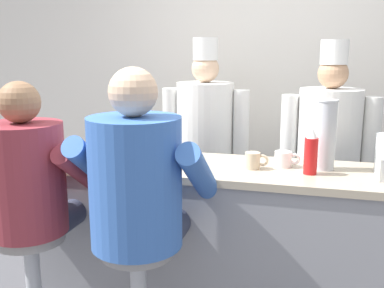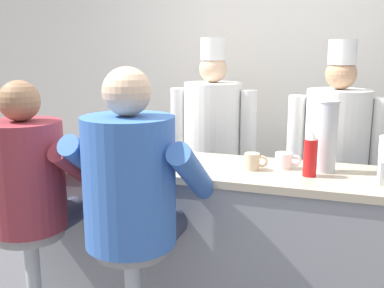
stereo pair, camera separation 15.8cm
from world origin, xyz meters
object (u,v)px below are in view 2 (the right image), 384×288
(ketchup_bottle_red, at_px, (310,154))
(breakfast_plate, at_px, (95,153))
(cup_stack_steel, at_px, (327,136))
(cook_in_whites_far, at_px, (336,154))
(coffee_mug_tan, at_px, (253,161))
(cereal_bowl, at_px, (149,155))
(diner_seated_maroon, at_px, (30,184))
(coffee_mug_white, at_px, (285,161))
(diner_seated_blue, at_px, (133,189))
(cook_in_whites_near, at_px, (212,141))

(ketchup_bottle_red, bearing_deg, breakfast_plate, 177.64)
(cup_stack_steel, distance_m, cook_in_whites_far, 0.70)
(ketchup_bottle_red, height_order, coffee_mug_tan, ketchup_bottle_red)
(breakfast_plate, distance_m, cook_in_whites_far, 1.57)
(cereal_bowl, relative_size, cook_in_whites_far, 0.09)
(breakfast_plate, relative_size, cook_in_whites_far, 0.15)
(cup_stack_steel, xyz_separation_m, diner_seated_maroon, (-1.42, -0.59, -0.23))
(breakfast_plate, height_order, cup_stack_steel, cup_stack_steel)
(cereal_bowl, bearing_deg, coffee_mug_tan, -4.67)
(coffee_mug_white, xyz_separation_m, diner_seated_maroon, (-1.21, -0.59, -0.08))
(cup_stack_steel, xyz_separation_m, diner_seated_blue, (-0.84, -0.58, -0.19))
(coffee_mug_tan, bearing_deg, cook_in_whites_far, 60.80)
(coffee_mug_white, height_order, cook_in_whites_far, cook_in_whites_far)
(coffee_mug_white, xyz_separation_m, cook_in_whites_near, (-0.63, 0.76, -0.08))
(coffee_mug_white, bearing_deg, diner_seated_blue, -137.11)
(ketchup_bottle_red, relative_size, coffee_mug_tan, 1.93)
(cup_stack_steel, distance_m, diner_seated_blue, 1.04)
(ketchup_bottle_red, distance_m, breakfast_plate, 1.29)
(coffee_mug_tan, relative_size, diner_seated_maroon, 0.09)
(cereal_bowl, height_order, coffee_mug_tan, coffee_mug_tan)
(cereal_bowl, height_order, coffee_mug_white, coffee_mug_white)
(cup_stack_steel, relative_size, diner_seated_blue, 0.25)
(cup_stack_steel, distance_m, diner_seated_maroon, 1.55)
(coffee_mug_tan, bearing_deg, ketchup_bottle_red, -5.36)
(breakfast_plate, bearing_deg, cook_in_whites_near, 57.87)
(cereal_bowl, height_order, diner_seated_maroon, diner_seated_maroon)
(diner_seated_maroon, xyz_separation_m, cook_in_whites_near, (0.58, 1.34, 0.00))
(ketchup_bottle_red, distance_m, cup_stack_steel, 0.16)
(diner_seated_blue, xyz_separation_m, cook_in_whites_far, (0.88, 1.24, -0.04))
(ketchup_bottle_red, relative_size, cereal_bowl, 1.74)
(breakfast_plate, distance_m, coffee_mug_white, 1.14)
(cereal_bowl, distance_m, cup_stack_steel, 1.02)
(coffee_mug_tan, relative_size, cook_in_whites_near, 0.08)
(cereal_bowl, xyz_separation_m, cook_in_whites_far, (1.05, 0.69, -0.07))
(diner_seated_maroon, bearing_deg, cup_stack_steel, 22.45)
(diner_seated_maroon, bearing_deg, cook_in_whites_near, 66.70)
(cook_in_whites_near, relative_size, cook_in_whites_far, 1.01)
(breakfast_plate, distance_m, cup_stack_steel, 1.37)
(breakfast_plate, bearing_deg, coffee_mug_tan, -1.45)
(cook_in_whites_near, height_order, cook_in_whites_far, cook_in_whites_near)
(coffee_mug_tan, bearing_deg, coffee_mug_white, 28.22)
(coffee_mug_white, relative_size, cook_in_whites_far, 0.08)
(ketchup_bottle_red, height_order, cereal_bowl, ketchup_bottle_red)
(breakfast_plate, xyz_separation_m, cup_stack_steel, (1.35, 0.06, 0.18))
(diner_seated_maroon, height_order, cook_in_whites_far, cook_in_whites_far)
(diner_seated_maroon, distance_m, cook_in_whites_far, 1.92)
(coffee_mug_white, bearing_deg, cereal_bowl, -177.63)
(cup_stack_steel, bearing_deg, cereal_bowl, -178.03)
(cup_stack_steel, bearing_deg, diner_seated_blue, -145.25)
(cook_in_whites_near, bearing_deg, diner_seated_blue, -89.91)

